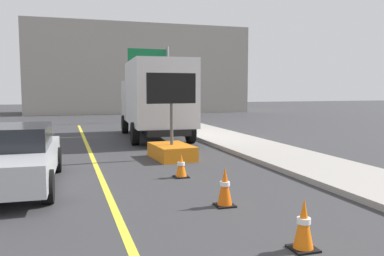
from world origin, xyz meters
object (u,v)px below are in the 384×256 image
(arrow_board_trailer, at_px, (172,144))
(box_truck, at_px, (155,98))
(highway_guide_sign, at_px, (156,70))
(traffic_cone_far_lane, at_px, (181,166))
(pickup_car, at_px, (8,157))
(traffic_cone_near_sign, at_px, (304,225))
(traffic_cone_mid_lane, at_px, (225,187))

(arrow_board_trailer, height_order, box_truck, box_truck)
(highway_guide_sign, relative_size, traffic_cone_far_lane, 8.31)
(pickup_car, bearing_deg, arrow_board_trailer, 29.07)
(traffic_cone_near_sign, bearing_deg, box_truck, 86.50)
(box_truck, bearing_deg, arrow_board_trailer, -97.10)
(highway_guide_sign, bearing_deg, pickup_car, -113.40)
(traffic_cone_near_sign, bearing_deg, traffic_cone_mid_lane, 96.05)
(box_truck, bearing_deg, traffic_cone_near_sign, -93.50)
(pickup_car, relative_size, traffic_cone_far_lane, 7.78)
(pickup_car, bearing_deg, traffic_cone_near_sign, -49.66)
(box_truck, relative_size, highway_guide_sign, 1.39)
(traffic_cone_mid_lane, bearing_deg, arrow_board_trailer, 86.00)
(traffic_cone_near_sign, height_order, traffic_cone_far_lane, traffic_cone_near_sign)
(arrow_board_trailer, bearing_deg, pickup_car, -150.93)
(traffic_cone_mid_lane, bearing_deg, highway_guide_sign, 80.96)
(highway_guide_sign, distance_m, traffic_cone_mid_lane, 19.81)
(arrow_board_trailer, height_order, pickup_car, arrow_board_trailer)
(box_truck, bearing_deg, pickup_car, -123.51)
(pickup_car, distance_m, traffic_cone_far_lane, 4.00)
(traffic_cone_far_lane, bearing_deg, pickup_car, 177.19)
(box_truck, xyz_separation_m, traffic_cone_near_sign, (-0.78, -12.75, -1.47))
(arrow_board_trailer, xyz_separation_m, traffic_cone_near_sign, (-0.13, -7.54, -0.12))
(box_truck, relative_size, pickup_car, 1.48)
(arrow_board_trailer, xyz_separation_m, traffic_cone_far_lane, (-0.47, -2.66, -0.19))
(box_truck, relative_size, traffic_cone_far_lane, 11.52)
(box_truck, height_order, traffic_cone_mid_lane, box_truck)
(traffic_cone_near_sign, bearing_deg, highway_guide_sign, 82.51)
(highway_guide_sign, bearing_deg, arrow_board_trailer, -100.91)
(traffic_cone_near_sign, height_order, traffic_cone_mid_lane, traffic_cone_mid_lane)
(arrow_board_trailer, relative_size, box_truck, 0.39)
(traffic_cone_mid_lane, bearing_deg, pickup_car, 145.26)
(highway_guide_sign, bearing_deg, traffic_cone_mid_lane, -99.04)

